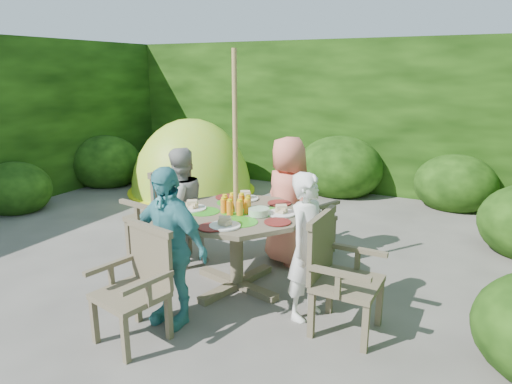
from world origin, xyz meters
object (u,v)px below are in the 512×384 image
at_px(garden_chair_right, 338,273).
at_px(garden_chair_left, 163,212).
at_px(garden_chair_back, 303,212).
at_px(dome_tent, 192,191).
at_px(child_right, 308,247).
at_px(garden_chair_front, 138,283).
at_px(patio_table, 237,224).
at_px(child_back, 288,201).
at_px(child_front, 168,247).
at_px(child_left, 180,208).
at_px(parasol_pole, 236,176).

height_order(garden_chair_right, garden_chair_left, garden_chair_left).
height_order(garden_chair_back, dome_tent, dome_tent).
bearing_deg(child_right, garden_chair_front, 142.08).
distance_m(patio_table, child_back, 0.80).
bearing_deg(dome_tent, child_front, -55.03).
relative_size(garden_chair_front, child_left, 0.67).
bearing_deg(garden_chair_left, child_front, 49.92).
bearing_deg(child_left, patio_table, 96.33).
bearing_deg(parasol_pole, child_left, 167.02).
relative_size(patio_table, parasol_pole, 0.71).
height_order(garden_chair_right, garden_chair_front, garden_chair_right).
relative_size(garden_chair_right, garden_chair_back, 1.01).
xyz_separation_m(parasol_pole, garden_chair_back, (0.24, 1.08, -0.62)).
xyz_separation_m(child_right, dome_tent, (-3.25, 2.93, -0.62)).
bearing_deg(dome_tent, garden_chair_front, -57.87).
distance_m(child_front, dome_tent, 4.26).
bearing_deg(garden_chair_right, garden_chair_front, 122.47).
relative_size(garden_chair_left, dome_tent, 0.40).
relative_size(child_back, child_front, 1.04).
height_order(garden_chair_right, garden_chair_back, garden_chair_right).
relative_size(parasol_pole, child_back, 1.61).
xyz_separation_m(garden_chair_front, child_back, (0.43, 1.86, 0.23)).
distance_m(parasol_pole, garden_chair_left, 1.23).
bearing_deg(garden_chair_front, child_right, 53.16).
height_order(child_right, child_left, child_left).
bearing_deg(child_back, parasol_pole, 106.83).
distance_m(garden_chair_left, child_back, 1.36).
xyz_separation_m(patio_table, garden_chair_right, (1.06, -0.26, -0.15)).
relative_size(patio_table, child_right, 1.26).
bearing_deg(garden_chair_back, garden_chair_front, 99.22).
relative_size(garden_chair_right, child_right, 0.73).
bearing_deg(child_front, garden_chair_left, 136.48).
distance_m(patio_table, child_right, 0.80).
bearing_deg(parasol_pole, garden_chair_left, 166.73).
xyz_separation_m(child_left, child_front, (0.60, -0.96, 0.03)).
relative_size(child_back, dome_tent, 0.55).
relative_size(child_right, dome_tent, 0.50).
bearing_deg(patio_table, child_front, -103.29).
bearing_deg(dome_tent, garden_chair_back, -29.78).
xyz_separation_m(child_front, dome_tent, (-2.29, 3.53, -0.66)).
bearing_deg(parasol_pole, garden_chair_front, -103.04).
xyz_separation_m(child_right, child_left, (-1.56, 0.36, 0.01)).
bearing_deg(child_back, dome_tent, -6.84).
bearing_deg(garden_chair_back, patio_table, 99.81).
relative_size(garden_chair_front, dome_tent, 0.34).
height_order(parasol_pole, child_front, parasol_pole).
height_order(garden_chair_right, child_right, child_right).
bearing_deg(child_front, dome_tent, 128.85).
bearing_deg(dome_tent, garden_chair_left, -58.62).
distance_m(parasol_pole, child_right, 0.93).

